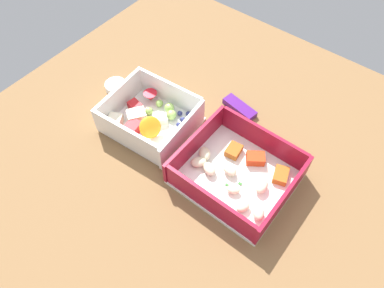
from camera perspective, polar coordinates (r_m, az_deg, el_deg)
The scene contains 5 objects.
table_surface at distance 65.68cm, azimuth 0.46°, elevation -1.82°, with size 80.00×80.00×2.00cm, color brown.
pasta_container at distance 61.11cm, azimuth 7.14°, elevation -4.45°, with size 18.01×16.29×5.39cm.
fruit_bowl at distance 67.57cm, azimuth -6.70°, elevation 4.04°, with size 16.23×14.52×5.92cm.
candy_bar at distance 71.20cm, azimuth 7.48°, elevation 5.68°, with size 7.00×2.40×1.20cm, color #51197A.
paper_cup_liner at distance 75.93cm, azimuth -11.85°, elevation 8.85°, with size 4.23×4.23×1.45cm, color white.
Camera 1 is at (22.15, -29.20, 55.49)cm, focal length 34.02 mm.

